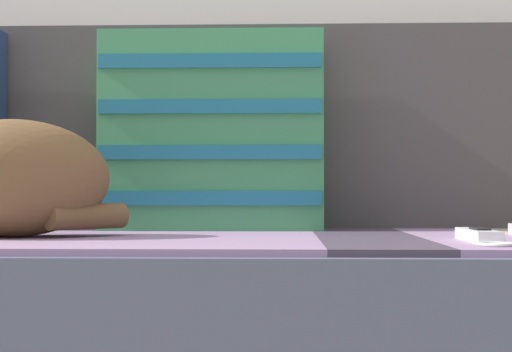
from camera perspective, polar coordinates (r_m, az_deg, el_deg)
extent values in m
cube|color=#4C5166|center=(1.40, -9.65, -9.34)|extent=(1.75, 0.78, 0.23)
cube|color=gray|center=(1.40, -13.15, -4.38)|extent=(0.17, 0.70, 0.01)
cube|color=gray|center=(1.36, -6.30, -4.48)|extent=(0.17, 0.70, 0.01)
cube|color=gray|center=(1.35, 0.79, -4.52)|extent=(0.17, 0.70, 0.01)
cube|color=#423847|center=(1.36, 7.91, -4.50)|extent=(0.17, 0.70, 0.01)
cube|color=gray|center=(1.38, 14.85, -4.40)|extent=(0.17, 0.70, 0.01)
cube|color=#474242|center=(1.72, -7.41, 3.42)|extent=(1.75, 0.14, 0.42)
cube|color=#3D8956|center=(1.56, -3.18, 3.22)|extent=(0.43, 0.13, 0.39)
cube|color=#1E667F|center=(1.48, -3.42, -1.61)|extent=(0.43, 0.01, 0.03)
cube|color=#1E667F|center=(1.49, -3.42, 1.75)|extent=(0.43, 0.01, 0.03)
cube|color=#1E667F|center=(1.49, -3.41, 5.09)|extent=(0.43, 0.01, 0.03)
cube|color=#1E667F|center=(1.51, -3.41, 8.38)|extent=(0.43, 0.01, 0.03)
ellipsoid|color=brown|center=(1.34, -17.19, -0.14)|extent=(0.35, 0.27, 0.19)
cylinder|color=brown|center=(1.32, -12.20, -2.88)|extent=(0.13, 0.13, 0.04)
cube|color=white|center=(1.21, 15.85, -4.18)|extent=(0.04, 0.16, 0.02)
cube|color=black|center=(1.20, 15.98, -3.71)|extent=(0.02, 0.06, 0.00)
cube|color=black|center=(1.28, 15.08, -4.02)|extent=(0.03, 0.01, 0.02)
torus|color=silver|center=(1.11, 17.04, -4.77)|extent=(0.05, 0.05, 0.01)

